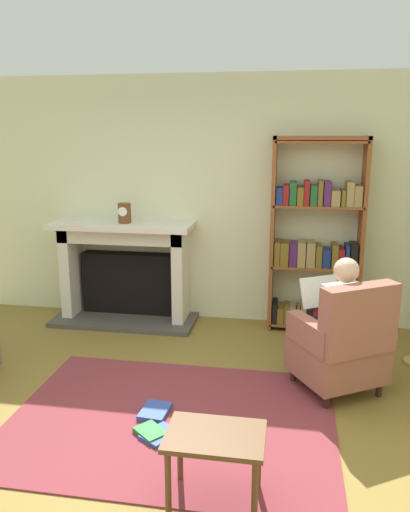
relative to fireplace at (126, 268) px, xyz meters
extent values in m
plane|color=olive|center=(0.99, -2.30, -0.60)|extent=(14.00, 14.00, 0.00)
cube|color=beige|center=(0.99, 0.25, 0.75)|extent=(5.60, 0.10, 2.70)
cube|color=brown|center=(0.99, -2.00, -0.59)|extent=(2.40, 1.80, 0.01)
cube|color=#4C4742|center=(0.00, -0.12, -0.57)|extent=(1.60, 0.64, 0.05)
cube|color=black|center=(0.00, 0.10, -0.20)|extent=(1.08, 0.20, 0.70)
cube|color=silver|center=(-0.64, -0.02, -0.06)|extent=(0.12, 0.44, 1.08)
cube|color=silver|center=(0.64, -0.02, -0.06)|extent=(0.12, 0.44, 1.08)
cube|color=silver|center=(0.00, -0.02, 0.40)|extent=(1.40, 0.44, 0.16)
cube|color=silver|center=(0.00, -0.08, 0.51)|extent=(1.56, 0.56, 0.06)
cylinder|color=brown|center=(0.04, -0.10, 0.65)|extent=(0.14, 0.14, 0.21)
cylinder|color=white|center=(0.04, -0.17, 0.67)|extent=(0.10, 0.01, 0.10)
cube|color=brown|center=(1.63, 0.04, 0.43)|extent=(0.04, 0.32, 2.06)
cube|color=brown|center=(2.54, 0.04, 0.43)|extent=(0.04, 0.32, 2.06)
cube|color=brown|center=(2.08, 0.04, 1.44)|extent=(0.95, 0.32, 0.04)
cube|color=brown|center=(2.08, 0.04, -0.54)|extent=(0.91, 0.32, 0.02)
cube|color=black|center=(1.68, 0.03, -0.42)|extent=(0.05, 0.26, 0.22)
cube|color=brown|center=(1.74, 0.03, -0.44)|extent=(0.07, 0.26, 0.17)
cube|color=brown|center=(1.81, 0.03, -0.43)|extent=(0.05, 0.26, 0.19)
cube|color=#997F4C|center=(1.87, 0.03, -0.43)|extent=(0.06, 0.26, 0.19)
cube|color=#997F4C|center=(1.93, 0.03, -0.44)|extent=(0.04, 0.26, 0.17)
cube|color=#997F4C|center=(1.99, 0.03, -0.40)|extent=(0.06, 0.26, 0.24)
cube|color=black|center=(2.05, 0.03, -0.44)|extent=(0.05, 0.26, 0.18)
cube|color=maroon|center=(2.12, 0.03, -0.44)|extent=(0.07, 0.26, 0.16)
cube|color=navy|center=(2.19, 0.03, -0.40)|extent=(0.05, 0.26, 0.26)
cube|color=#1E592D|center=(2.26, 0.03, -0.40)|extent=(0.07, 0.26, 0.26)
cube|color=maroon|center=(2.32, 0.03, -0.45)|extent=(0.04, 0.26, 0.16)
cube|color=black|center=(2.37, 0.03, -0.44)|extent=(0.06, 0.26, 0.17)
cube|color=maroon|center=(2.43, 0.03, -0.45)|extent=(0.05, 0.26, 0.16)
cube|color=maroon|center=(2.48, 0.03, -0.40)|extent=(0.06, 0.26, 0.25)
cube|color=brown|center=(2.08, 0.04, 0.11)|extent=(0.91, 0.32, 0.02)
cube|color=brown|center=(1.68, 0.03, 0.25)|extent=(0.06, 0.26, 0.25)
cube|color=brown|center=(1.76, 0.03, 0.24)|extent=(0.09, 0.26, 0.25)
cube|color=#4C1E59|center=(1.85, 0.03, 0.24)|extent=(0.08, 0.26, 0.24)
cube|color=#997F4C|center=(1.94, 0.03, 0.25)|extent=(0.08, 0.26, 0.26)
cube|color=#997F4C|center=(2.03, 0.03, 0.25)|extent=(0.09, 0.26, 0.25)
cube|color=brown|center=(2.12, 0.03, 0.23)|extent=(0.06, 0.26, 0.23)
cube|color=navy|center=(2.19, 0.03, 0.21)|extent=(0.08, 0.26, 0.18)
cube|color=brown|center=(2.28, 0.03, 0.24)|extent=(0.06, 0.26, 0.24)
cube|color=maroon|center=(2.34, 0.03, 0.22)|extent=(0.06, 0.26, 0.20)
cube|color=navy|center=(2.40, 0.03, 0.24)|extent=(0.04, 0.26, 0.24)
cube|color=black|center=(2.47, 0.03, 0.25)|extent=(0.07, 0.26, 0.25)
cube|color=brown|center=(2.08, 0.04, 0.75)|extent=(0.91, 0.32, 0.02)
cube|color=navy|center=(1.69, 0.03, 0.85)|extent=(0.07, 0.26, 0.18)
cube|color=maroon|center=(1.75, 0.03, 0.87)|extent=(0.06, 0.26, 0.20)
cube|color=#1E592D|center=(1.83, 0.03, 0.88)|extent=(0.07, 0.26, 0.24)
cube|color=brown|center=(1.90, 0.03, 0.86)|extent=(0.06, 0.26, 0.19)
cube|color=maroon|center=(1.96, 0.03, 0.89)|extent=(0.05, 0.26, 0.25)
cube|color=#1E592D|center=(2.03, 0.03, 0.87)|extent=(0.07, 0.26, 0.20)
cube|color=brown|center=(2.10, 0.03, 0.89)|extent=(0.05, 0.26, 0.26)
cube|color=#4C1E59|center=(2.17, 0.03, 0.89)|extent=(0.07, 0.26, 0.25)
cube|color=#997F4C|center=(2.25, 0.03, 0.84)|extent=(0.09, 0.26, 0.16)
cube|color=brown|center=(2.33, 0.03, 0.85)|extent=(0.04, 0.26, 0.16)
cube|color=#997F4C|center=(2.39, 0.03, 0.89)|extent=(0.07, 0.26, 0.25)
cube|color=#997F4C|center=(2.47, 0.03, 0.87)|extent=(0.08, 0.26, 0.21)
cube|color=brown|center=(2.08, 0.04, 1.40)|extent=(0.91, 0.32, 0.02)
cylinder|color=#331E14|center=(2.32, -0.96, -0.54)|extent=(0.05, 0.05, 0.12)
cylinder|color=#331E14|center=(1.88, -1.23, -0.54)|extent=(0.05, 0.05, 0.12)
cylinder|color=#331E14|center=(2.57, -1.37, -0.54)|extent=(0.05, 0.05, 0.12)
cylinder|color=#331E14|center=(2.14, -1.64, -0.54)|extent=(0.05, 0.05, 0.12)
cube|color=#955849|center=(2.23, -1.30, -0.33)|extent=(0.86, 0.85, 0.30)
cube|color=#955849|center=(2.35, -1.51, 0.10)|extent=(0.63, 0.47, 0.55)
cube|color=#955849|center=(2.46, -1.16, -0.07)|extent=(0.39, 0.52, 0.22)
cube|color=#955849|center=(2.00, -1.44, -0.07)|extent=(0.39, 0.52, 0.22)
cube|color=silver|center=(2.25, -1.34, 0.07)|extent=(0.38, 0.34, 0.50)
sphere|color=#D8AD8C|center=(2.25, -1.34, 0.44)|extent=(0.20, 0.20, 0.20)
cube|color=#191E3F|center=(2.22, -1.13, -0.13)|extent=(0.31, 0.40, 0.12)
cube|color=#191E3F|center=(2.08, -1.22, -0.13)|extent=(0.31, 0.40, 0.12)
cylinder|color=#191E3F|center=(2.12, -0.97, -0.39)|extent=(0.10, 0.10, 0.42)
cylinder|color=#191E3F|center=(1.98, -1.05, -0.39)|extent=(0.10, 0.10, 0.42)
cube|color=white|center=(2.08, -1.06, 0.17)|extent=(0.36, 0.28, 0.25)
cube|color=brown|center=(1.44, -2.79, -0.17)|extent=(0.56, 0.39, 0.03)
cylinder|color=brown|center=(1.20, -2.95, -0.39)|extent=(0.04, 0.04, 0.41)
cylinder|color=brown|center=(1.67, -2.95, -0.39)|extent=(0.04, 0.04, 0.41)
cylinder|color=brown|center=(1.20, -2.64, -0.39)|extent=(0.04, 0.04, 0.41)
cylinder|color=brown|center=(1.67, -2.64, -0.39)|extent=(0.04, 0.04, 0.41)
cube|color=gold|center=(1.23, -2.08, -0.57)|extent=(0.20, 0.23, 0.03)
cube|color=#334CA5|center=(0.85, -1.96, -0.57)|extent=(0.22, 0.28, 0.04)
cube|color=#267233|center=(0.89, -2.23, -0.57)|extent=(0.27, 0.27, 0.04)
cube|color=#334CA5|center=(0.96, -2.24, -0.57)|extent=(0.29, 0.31, 0.03)
camera|label=1|loc=(1.80, -5.28, 1.48)|focal=35.43mm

